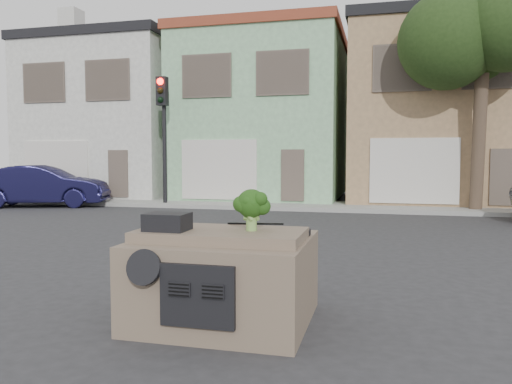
% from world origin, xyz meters
% --- Properties ---
extents(ground_plane, '(120.00, 120.00, 0.00)m').
position_xyz_m(ground_plane, '(0.00, 0.00, 0.00)').
color(ground_plane, '#303033').
rests_on(ground_plane, ground).
extents(sidewalk, '(40.00, 3.00, 0.15)m').
position_xyz_m(sidewalk, '(0.00, 10.50, 0.07)').
color(sidewalk, gray).
rests_on(sidewalk, ground).
extents(townhouse_white, '(7.20, 8.20, 7.55)m').
position_xyz_m(townhouse_white, '(-11.00, 14.50, 3.77)').
color(townhouse_white, silver).
rests_on(townhouse_white, ground).
extents(townhouse_mint, '(7.20, 8.20, 7.55)m').
position_xyz_m(townhouse_mint, '(-3.50, 14.50, 3.77)').
color(townhouse_mint, '#8DC190').
rests_on(townhouse_mint, ground).
extents(townhouse_tan, '(7.20, 8.20, 7.55)m').
position_xyz_m(townhouse_tan, '(4.00, 14.50, 3.77)').
color(townhouse_tan, '#A17E58').
rests_on(townhouse_tan, ground).
extents(navy_sedan, '(5.23, 3.22, 1.63)m').
position_xyz_m(navy_sedan, '(-11.15, 8.36, 0.00)').
color(navy_sedan, '#141237').
rests_on(navy_sedan, ground).
extents(traffic_signal, '(0.40, 0.40, 5.10)m').
position_xyz_m(traffic_signal, '(-6.50, 9.50, 2.55)').
color(traffic_signal, black).
rests_on(traffic_signal, ground).
extents(tree_near, '(4.40, 4.00, 8.50)m').
position_xyz_m(tree_near, '(5.00, 9.80, 4.25)').
color(tree_near, '#223815').
rests_on(tree_near, ground).
extents(car_dashboard, '(2.00, 1.80, 1.12)m').
position_xyz_m(car_dashboard, '(0.00, -3.00, 0.56)').
color(car_dashboard, '#705E4C').
rests_on(car_dashboard, ground).
extents(instrument_hump, '(0.48, 0.38, 0.20)m').
position_xyz_m(instrument_hump, '(-0.58, -3.35, 1.22)').
color(instrument_hump, black).
rests_on(instrument_hump, car_dashboard).
extents(wiper_arm, '(0.69, 0.15, 0.02)m').
position_xyz_m(wiper_arm, '(0.28, -2.62, 1.13)').
color(wiper_arm, black).
rests_on(wiper_arm, car_dashboard).
extents(broccoli, '(0.54, 0.54, 0.49)m').
position_xyz_m(broccoli, '(0.36, -3.13, 1.36)').
color(broccoli, '#1A3B0F').
rests_on(broccoli, car_dashboard).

